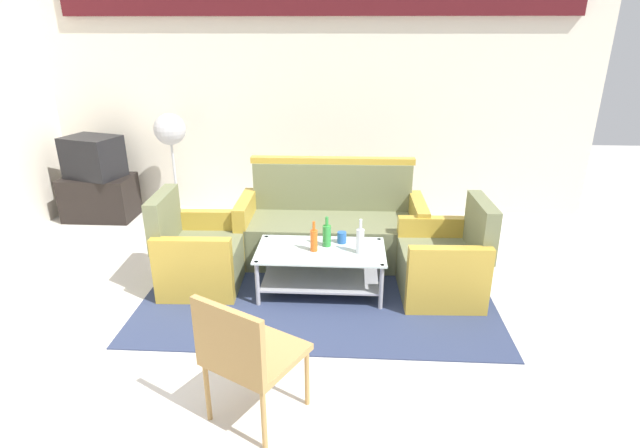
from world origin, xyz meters
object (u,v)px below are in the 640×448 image
object	(u,v)px
bottle_clear	(360,240)
armchair_right	(444,264)
couch	(331,228)
bottle_green	(327,235)
coffee_table	(321,264)
pedestal_fan	(170,136)
cup	(342,237)
bottle_orange	(314,240)
armchair_left	(199,255)
wicker_chair	(245,351)
television	(93,157)
tv_stand	(100,197)

from	to	relation	value
bottle_clear	armchair_right	bearing A→B (deg)	6.04
couch	bottle_green	distance (m)	0.67
armchair_right	coffee_table	distance (m)	1.06
coffee_table	pedestal_fan	bearing A→B (deg)	136.65
coffee_table	cup	size ratio (longest dim) A/B	11.00
couch	bottle_orange	bearing A→B (deg)	80.32
couch	bottle_clear	xyz separation A→B (m)	(0.27, -0.77, 0.21)
armchair_left	wicker_chair	size ratio (longest dim) A/B	1.01
bottle_green	wicker_chair	bearing A→B (deg)	-102.99
couch	armchair_left	size ratio (longest dim) A/B	2.13
couch	armchair_left	bearing A→B (deg)	28.34
television	pedestal_fan	size ratio (longest dim) A/B	0.55
coffee_table	bottle_clear	distance (m)	0.42
bottle_orange	wicker_chair	world-z (taller)	wicker_chair
armchair_right	bottle_green	distance (m)	1.04
couch	television	bearing A→B (deg)	-19.24
armchair_left	coffee_table	distance (m)	1.10
armchair_right	bottle_green	xyz separation A→B (m)	(-1.01, 0.05, 0.22)
couch	armchair_right	size ratio (longest dim) A/B	2.13
armchair_left	coffee_table	bearing A→B (deg)	83.56
tv_stand	television	size ratio (longest dim) A/B	1.14
bottle_orange	tv_stand	xyz separation A→B (m)	(-2.71, 1.70, -0.25)
bottle_green	television	bearing A→B (deg)	150.45
bottle_orange	pedestal_fan	world-z (taller)	pedestal_fan
armchair_left	television	size ratio (longest dim) A/B	1.21
bottle_clear	pedestal_fan	bearing A→B (deg)	140.73
coffee_table	bottle_green	world-z (taller)	bottle_green
pedestal_fan	armchair_right	bearing A→B (deg)	-30.34
couch	television	size ratio (longest dim) A/B	2.57
bottle_clear	wicker_chair	world-z (taller)	wicker_chair
armchair_right	bottle_clear	size ratio (longest dim) A/B	2.81
bottle_green	bottle_clear	size ratio (longest dim) A/B	0.89
armchair_left	bottle_green	world-z (taller)	armchair_left
coffee_table	bottle_clear	bearing A→B (deg)	-6.88
bottle_green	couch	bearing A→B (deg)	88.51
armchair_left	tv_stand	xyz separation A→B (m)	(-1.67, 1.60, -0.03)
armchair_left	bottle_orange	xyz separation A→B (m)	(1.04, -0.11, 0.22)
cup	wicker_chair	bearing A→B (deg)	-106.47
pedestal_fan	cup	bearing A→B (deg)	-38.00
armchair_right	wicker_chair	bearing A→B (deg)	136.91
coffee_table	television	size ratio (longest dim) A/B	1.57
tv_stand	wicker_chair	distance (m)	4.07
bottle_green	bottle_orange	distance (m)	0.15
pedestal_fan	wicker_chair	world-z (taller)	pedestal_fan
cup	tv_stand	bearing A→B (deg)	152.69
armchair_left	coffee_table	xyz separation A→B (m)	(1.10, -0.09, -0.02)
television	pedestal_fan	world-z (taller)	pedestal_fan
bottle_clear	bottle_orange	xyz separation A→B (m)	(-0.39, 0.02, -0.01)
cup	television	distance (m)	3.33
bottle_green	wicker_chair	world-z (taller)	wicker_chair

